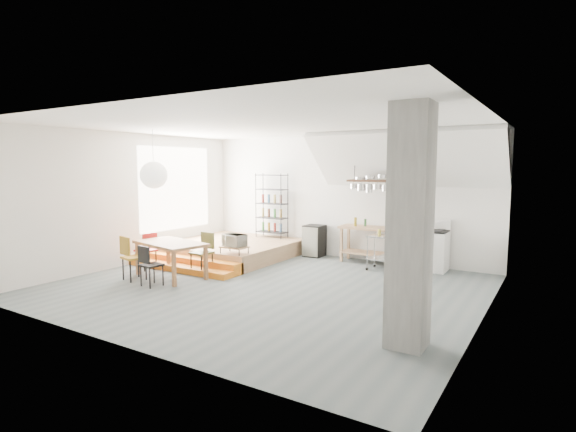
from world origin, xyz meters
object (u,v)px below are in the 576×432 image
Objects in this scene: stove at (434,250)px; rolling_cart at (386,248)px; mini_fridge at (314,241)px; dining_table at (171,246)px.

rolling_cart is at bearing -145.31° from stove.
mini_fridge is (-2.23, 0.67, -0.11)m from rolling_cart.
mini_fridge is at bearing 179.20° from stove.
mini_fridge reaches higher than dining_table.
dining_table is at bearing -142.30° from stove.
dining_table is 2.07× the size of rolling_cart.
rolling_cart is (3.77, 2.99, -0.16)m from dining_table.
dining_table is 3.98m from mini_fridge.
mini_fridge is (1.54, 3.66, -0.27)m from dining_table.
stove is 1.10m from rolling_cart.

